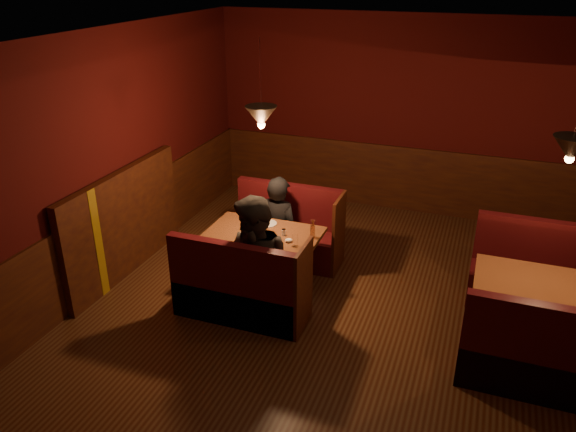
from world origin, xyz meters
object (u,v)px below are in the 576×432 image
(main_table, at_px, (265,245))
(second_bench_near, at_px, (541,363))
(diner_b, at_px, (255,246))
(diner_a, at_px, (279,209))
(second_table, at_px, (539,298))
(main_bench_far, at_px, (288,236))
(main_bench_near, at_px, (240,294))
(second_bench_far, at_px, (536,280))

(main_table, xyz_separation_m, second_bench_near, (2.97, -0.84, -0.22))
(main_table, height_order, diner_b, diner_b)
(diner_a, bearing_deg, second_table, 178.51)
(main_bench_far, xyz_separation_m, diner_b, (0.15, -1.38, 0.56))
(diner_b, bearing_deg, diner_a, 123.87)
(main_bench_far, distance_m, main_bench_near, 1.47)
(main_bench_near, distance_m, second_table, 3.00)
(main_table, height_order, main_bench_near, main_bench_near)
(second_table, bearing_deg, diner_b, -168.94)
(main_table, xyz_separation_m, main_bench_far, (0.01, 0.74, -0.23))
(main_table, xyz_separation_m, diner_a, (-0.04, 0.55, 0.23))
(second_bench_far, height_order, diner_b, diner_b)
(diner_a, height_order, diner_b, diner_b)
(main_bench_far, bearing_deg, second_table, -15.89)
(main_bench_near, bearing_deg, main_bench_far, 90.00)
(main_bench_near, height_order, diner_b, diner_b)
(diner_a, bearing_deg, second_bench_near, 165.91)
(second_bench_far, relative_size, diner_a, 0.90)
(main_bench_far, height_order, second_bench_far, second_bench_far)
(second_bench_far, xyz_separation_m, second_bench_near, (0.00, -1.49, 0.00))
(main_bench_far, height_order, second_bench_near, second_bench_near)
(main_table, xyz_separation_m, diner_b, (0.16, -0.64, 0.33))
(second_bench_far, distance_m, diner_a, 3.04)
(second_bench_near, bearing_deg, diner_a, 155.21)
(main_table, height_order, second_bench_far, second_bench_far)
(main_bench_near, height_order, second_table, main_bench_near)
(second_table, bearing_deg, second_bench_far, 87.80)
(second_bench_far, height_order, second_bench_near, same)
(second_bench_far, bearing_deg, main_bench_far, 178.30)
(second_table, xyz_separation_m, diner_a, (-2.98, 0.64, 0.24))
(main_table, bearing_deg, main_bench_near, -88.94)
(main_bench_far, xyz_separation_m, diner_a, (-0.05, -0.19, 0.46))
(main_table, distance_m, diner_a, 0.59)
(second_bench_near, distance_m, diner_a, 3.34)
(main_bench_near, xyz_separation_m, diner_b, (0.15, 0.10, 0.56))
(second_table, relative_size, diner_b, 0.72)
(main_bench_far, relative_size, diner_b, 0.82)
(main_table, relative_size, main_bench_near, 0.91)
(diner_b, bearing_deg, main_table, 128.50)
(main_bench_far, relative_size, main_bench_near, 1.00)
(diner_a, bearing_deg, main_bench_near, 102.96)
(main_bench_far, bearing_deg, second_bench_near, -28.10)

